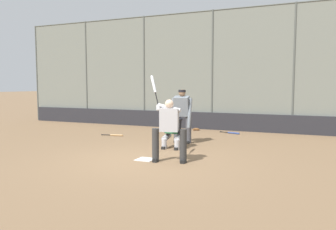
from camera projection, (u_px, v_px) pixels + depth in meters
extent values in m
plane|color=#846647|center=(145.00, 160.00, 8.23)|extent=(160.00, 160.00, 0.00)
cube|color=white|center=(145.00, 159.00, 8.23)|extent=(0.43, 0.43, 0.01)
cylinder|color=#515651|center=(294.00, 69.00, 12.51)|extent=(0.08, 0.08, 4.99)
cylinder|color=#515651|center=(212.00, 70.00, 13.75)|extent=(0.08, 0.08, 4.99)
cylinder|color=#515651|center=(144.00, 72.00, 15.00)|extent=(0.08, 0.08, 4.99)
cylinder|color=#515651|center=(86.00, 73.00, 16.24)|extent=(0.08, 0.08, 4.99)
cylinder|color=#515651|center=(37.00, 74.00, 17.48)|extent=(0.08, 0.08, 4.99)
cube|color=gray|center=(212.00, 70.00, 13.75)|extent=(19.27, 0.01, 4.99)
cylinder|color=#515651|center=(213.00, 10.00, 13.53)|extent=(19.27, 0.06, 0.06)
cube|color=#28282D|center=(211.00, 121.00, 13.85)|extent=(18.88, 0.18, 0.72)
cube|color=slate|center=(171.00, 120.00, 17.18)|extent=(13.49, 2.50, 0.12)
cube|color=slate|center=(165.00, 118.00, 16.41)|extent=(13.49, 0.55, 0.44)
cube|color=#B7BABC|center=(165.00, 113.00, 16.38)|extent=(13.49, 0.24, 0.08)
cube|color=slate|center=(169.00, 114.00, 16.90)|extent=(13.49, 0.55, 0.76)
cube|color=#B7BABC|center=(169.00, 106.00, 16.86)|extent=(13.49, 0.24, 0.08)
cube|color=slate|center=(173.00, 110.00, 17.39)|extent=(13.49, 0.55, 1.08)
cube|color=#B7BABC|center=(173.00, 99.00, 17.33)|extent=(13.49, 0.24, 0.08)
cube|color=slate|center=(177.00, 107.00, 17.88)|extent=(13.49, 0.55, 1.40)
cube|color=#B7BABC|center=(177.00, 93.00, 17.81)|extent=(13.49, 0.24, 0.08)
cylinder|color=#333333|center=(183.00, 146.00, 7.86)|extent=(0.17, 0.17, 0.82)
cube|color=black|center=(183.00, 161.00, 7.89)|extent=(0.17, 0.30, 0.08)
cylinder|color=#333333|center=(156.00, 145.00, 7.98)|extent=(0.17, 0.17, 0.82)
cube|color=black|center=(156.00, 160.00, 8.02)|extent=(0.17, 0.30, 0.08)
cube|color=#B7B7BC|center=(169.00, 120.00, 7.87)|extent=(0.49, 0.34, 0.56)
sphere|color=beige|center=(169.00, 104.00, 7.83)|extent=(0.21, 0.21, 0.21)
cylinder|color=#B7B7BC|center=(169.00, 108.00, 7.86)|extent=(0.58, 0.17, 0.21)
cylinder|color=#B7B7BC|center=(158.00, 108.00, 7.91)|extent=(0.15, 0.17, 0.16)
sphere|color=black|center=(158.00, 105.00, 7.93)|extent=(0.04, 0.04, 0.04)
cylinder|color=black|center=(157.00, 99.00, 8.01)|extent=(0.17, 0.17, 0.31)
cylinder|color=#B7BCC1|center=(153.00, 84.00, 8.18)|extent=(0.27, 0.27, 0.45)
cylinder|color=#B7B7BC|center=(177.00, 145.00, 9.48)|extent=(0.15, 0.15, 0.30)
cylinder|color=#B7B7BC|center=(179.00, 138.00, 9.64)|extent=(0.19, 0.46, 0.23)
cube|color=black|center=(177.00, 148.00, 9.49)|extent=(0.11, 0.26, 0.08)
cylinder|color=#B7B7BC|center=(164.00, 144.00, 9.61)|extent=(0.15, 0.15, 0.30)
cylinder|color=#B7B7BC|center=(166.00, 137.00, 9.78)|extent=(0.19, 0.46, 0.23)
cube|color=black|center=(164.00, 147.00, 9.62)|extent=(0.11, 0.26, 0.08)
cube|color=black|center=(173.00, 125.00, 9.72)|extent=(0.45, 0.37, 0.54)
cube|color=#235B33|center=(172.00, 126.00, 9.58)|extent=(0.39, 0.15, 0.44)
sphere|color=beige|center=(173.00, 114.00, 9.69)|extent=(0.20, 0.20, 0.20)
sphere|color=#235B33|center=(173.00, 113.00, 9.68)|extent=(0.22, 0.22, 0.22)
cylinder|color=black|center=(176.00, 121.00, 9.43)|extent=(0.26, 0.52, 0.15)
ellipsoid|color=black|center=(170.00, 123.00, 9.24)|extent=(0.30, 0.12, 0.24)
cylinder|color=beige|center=(165.00, 124.00, 9.80)|extent=(0.10, 0.30, 0.43)
cylinder|color=#4C4C51|center=(188.00, 130.00, 10.54)|extent=(0.18, 0.18, 0.88)
cube|color=black|center=(188.00, 142.00, 10.57)|extent=(0.12, 0.28, 0.08)
cylinder|color=#4C4C51|center=(177.00, 129.00, 10.68)|extent=(0.18, 0.18, 0.88)
cube|color=black|center=(177.00, 141.00, 10.71)|extent=(0.12, 0.28, 0.08)
cube|color=gray|center=(182.00, 106.00, 10.48)|extent=(0.50, 0.44, 0.68)
sphere|color=#936B4C|center=(182.00, 93.00, 10.44)|extent=(0.22, 0.22, 0.22)
cylinder|color=black|center=(182.00, 91.00, 10.44)|extent=(0.23, 0.23, 0.08)
cylinder|color=gray|center=(190.00, 113.00, 10.35)|extent=(0.14, 0.25, 0.94)
cylinder|color=gray|center=(173.00, 112.00, 10.54)|extent=(0.16, 0.25, 0.94)
sphere|color=black|center=(102.00, 135.00, 12.18)|extent=(0.04, 0.04, 0.04)
cylinder|color=black|center=(106.00, 135.00, 12.15)|extent=(0.34, 0.09, 0.03)
cylinder|color=tan|center=(117.00, 135.00, 12.06)|extent=(0.48, 0.15, 0.07)
sphere|color=black|center=(220.00, 132.00, 12.96)|extent=(0.04, 0.04, 0.04)
cylinder|color=black|center=(224.00, 132.00, 12.85)|extent=(0.34, 0.12, 0.03)
cylinder|color=#334789|center=(234.00, 133.00, 12.59)|extent=(0.48, 0.20, 0.07)
ellipsoid|color=brown|center=(196.00, 129.00, 13.59)|extent=(0.28, 0.18, 0.10)
ellipsoid|color=brown|center=(194.00, 129.00, 13.54)|extent=(0.10, 0.08, 0.08)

